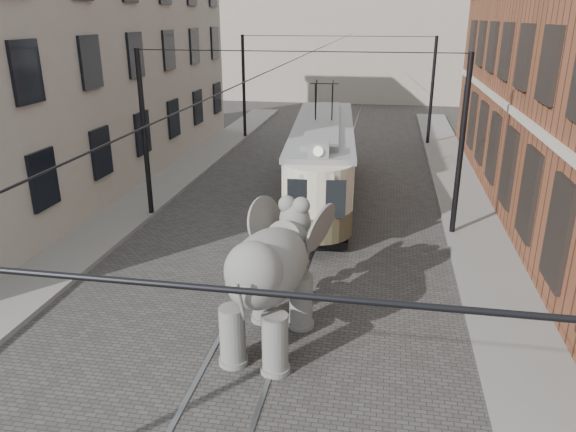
# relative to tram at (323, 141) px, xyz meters

# --- Properties ---
(ground) EXTENTS (120.00, 120.00, 0.00)m
(ground) POSITION_rel_tram_xyz_m (-0.35, -9.52, -2.30)
(ground) COLOR #413E3C
(tram_rails) EXTENTS (1.54, 80.00, 0.02)m
(tram_rails) POSITION_rel_tram_xyz_m (-0.35, -9.52, -2.29)
(tram_rails) COLOR slate
(tram_rails) RESTS_ON ground
(sidewalk_right) EXTENTS (2.00, 60.00, 0.15)m
(sidewalk_right) POSITION_rel_tram_xyz_m (5.65, -9.52, -2.23)
(sidewalk_right) COLOR slate
(sidewalk_right) RESTS_ON ground
(sidewalk_left) EXTENTS (2.00, 60.00, 0.15)m
(sidewalk_left) POSITION_rel_tram_xyz_m (-6.85, -9.52, -2.23)
(sidewalk_left) COLOR slate
(sidewalk_left) RESTS_ON ground
(stucco_building) EXTENTS (7.00, 24.00, 10.00)m
(stucco_building) POSITION_rel_tram_xyz_m (-11.35, 0.48, 2.70)
(stucco_building) COLOR gray
(stucco_building) RESTS_ON ground
(distant_block) EXTENTS (28.00, 10.00, 14.00)m
(distant_block) POSITION_rel_tram_xyz_m (-0.35, 30.48, 4.70)
(distant_block) COLOR gray
(distant_block) RESTS_ON ground
(catenary) EXTENTS (11.00, 30.20, 6.00)m
(catenary) POSITION_rel_tram_xyz_m (-0.55, -4.52, 0.70)
(catenary) COLOR black
(catenary) RESTS_ON ground
(tram) EXTENTS (3.39, 11.76, 4.60)m
(tram) POSITION_rel_tram_xyz_m (0.00, 0.00, 0.00)
(tram) COLOR beige
(tram) RESTS_ON ground
(elephant) EXTENTS (3.30, 5.16, 2.96)m
(elephant) POSITION_rel_tram_xyz_m (0.10, -10.98, -0.82)
(elephant) COLOR slate
(elephant) RESTS_ON ground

